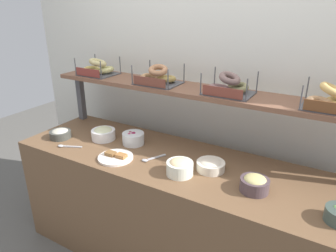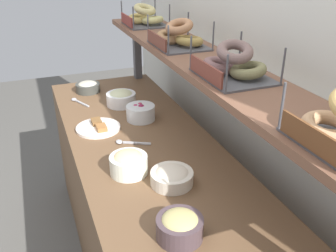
{
  "view_description": "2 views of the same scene",
  "coord_description": "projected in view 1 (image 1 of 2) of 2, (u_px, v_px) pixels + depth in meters",
  "views": [
    {
      "loc": [
        0.89,
        -1.6,
        1.84
      ],
      "look_at": [
        -0.07,
        0.05,
        1.06
      ],
      "focal_mm": 33.0,
      "sensor_mm": 36.0,
      "label": 1
    },
    {
      "loc": [
        1.46,
        -0.48,
        1.75
      ],
      "look_at": [
        0.07,
        0.06,
        1.02
      ],
      "focal_mm": 39.66,
      "sensor_mm": 36.0,
      "label": 2
    }
  ],
  "objects": [
    {
      "name": "back_wall",
      "position": [
        209.0,
        90.0,
        2.37
      ],
      "size": [
        3.49,
        0.06,
        2.4
      ],
      "primitive_type": "cube",
      "color": "silver",
      "rests_on": "ground_plane"
    },
    {
      "name": "serving_plate_white",
      "position": [
        116.0,
        157.0,
        2.08
      ],
      "size": [
        0.24,
        0.24,
        0.04
      ],
      "color": "white",
      "rests_on": "deli_counter"
    },
    {
      "name": "shelf_riser_left",
      "position": [
        81.0,
        97.0,
        2.71
      ],
      "size": [
        0.05,
        0.05,
        0.4
      ],
      "primitive_type": "cube",
      "color": "#4C4C51",
      "rests_on": "deli_counter"
    },
    {
      "name": "upper_shelf",
      "position": [
        193.0,
        90.0,
        2.12
      ],
      "size": [
        2.25,
        0.32,
        0.03
      ],
      "primitive_type": "cube",
      "color": "brown",
      "rests_on": "shelf_riser_left"
    },
    {
      "name": "deli_counter",
      "position": [
        173.0,
        212.0,
        2.22
      ],
      "size": [
        2.29,
        0.7,
        0.85
      ],
      "primitive_type": "cube",
      "color": "brown",
      "rests_on": "ground_plane"
    },
    {
      "name": "bagel_basket_plain",
      "position": [
        98.0,
        69.0,
        2.48
      ],
      "size": [
        0.29,
        0.26,
        0.14
      ],
      "color": "#4C4C51",
      "rests_on": "upper_shelf"
    },
    {
      "name": "bowl_egg_salad",
      "position": [
        180.0,
        167.0,
        1.87
      ],
      "size": [
        0.16,
        0.16,
        0.1
      ],
      "color": "white",
      "rests_on": "deli_counter"
    },
    {
      "name": "bowl_beet_salad",
      "position": [
        133.0,
        138.0,
        2.28
      ],
      "size": [
        0.16,
        0.16,
        0.09
      ],
      "color": "silver",
      "rests_on": "deli_counter"
    },
    {
      "name": "bagel_basket_poppy",
      "position": [
        229.0,
        87.0,
        1.97
      ],
      "size": [
        0.3,
        0.26,
        0.14
      ],
      "color": "#4C4C51",
      "rests_on": "upper_shelf"
    },
    {
      "name": "bagel_basket_sesame",
      "position": [
        330.0,
        100.0,
        1.7
      ],
      "size": [
        0.28,
        0.25,
        0.15
      ],
      "color": "#4C4C51",
      "rests_on": "upper_shelf"
    },
    {
      "name": "bowl_hummus",
      "position": [
        255.0,
        183.0,
        1.71
      ],
      "size": [
        0.16,
        0.16,
        0.1
      ],
      "color": "#4E3D43",
      "rests_on": "deli_counter"
    },
    {
      "name": "bagel_basket_everything",
      "position": [
        158.0,
        77.0,
        2.21
      ],
      "size": [
        0.3,
        0.25,
        0.14
      ],
      "color": "#4C4C51",
      "rests_on": "upper_shelf"
    },
    {
      "name": "serving_spoon_by_edge",
      "position": [
        150.0,
        159.0,
        2.06
      ],
      "size": [
        0.1,
        0.16,
        0.01
      ],
      "color": "#B7B7BC",
      "rests_on": "deli_counter"
    },
    {
      "name": "serving_spoon_near_plate",
      "position": [
        66.0,
        146.0,
        2.24
      ],
      "size": [
        0.17,
        0.09,
        0.01
      ],
      "color": "#B7B7BC",
      "rests_on": "deli_counter"
    },
    {
      "name": "bowl_tuna_salad",
      "position": [
        60.0,
        134.0,
        2.38
      ],
      "size": [
        0.16,
        0.16,
        0.07
      ],
      "color": "#40413C",
      "rests_on": "deli_counter"
    },
    {
      "name": "bowl_scallion_spread",
      "position": [
        103.0,
        133.0,
        2.36
      ],
      "size": [
        0.18,
        0.18,
        0.1
      ],
      "color": "white",
      "rests_on": "deli_counter"
    },
    {
      "name": "bowl_potato_salad",
      "position": [
        211.0,
        165.0,
        1.93
      ],
      "size": [
        0.18,
        0.18,
        0.07
      ],
      "color": "silver",
      "rests_on": "deli_counter"
    }
  ]
}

